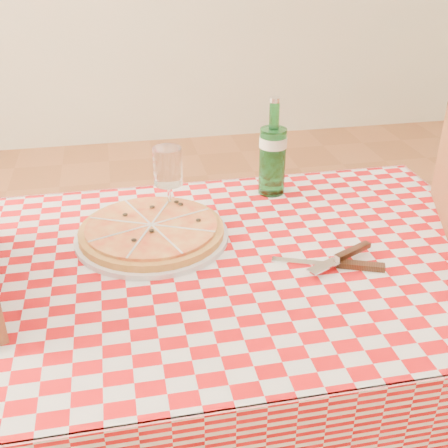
# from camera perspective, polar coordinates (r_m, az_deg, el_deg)

# --- Properties ---
(dining_table) EXTENTS (1.20, 0.80, 0.75)m
(dining_table) POSITION_cam_1_polar(r_m,az_deg,el_deg) (1.36, 1.34, -7.00)
(dining_table) COLOR brown
(dining_table) RESTS_ON ground
(tablecloth) EXTENTS (1.30, 0.90, 0.01)m
(tablecloth) POSITION_cam_1_polar(r_m,az_deg,el_deg) (1.31, 1.38, -3.61)
(tablecloth) COLOR #AF0A0E
(tablecloth) RESTS_ON dining_table
(pizza_plate) EXTENTS (0.50, 0.50, 0.05)m
(pizza_plate) POSITION_cam_1_polar(r_m,az_deg,el_deg) (1.38, -7.36, -0.60)
(pizza_plate) COLOR #D68E47
(pizza_plate) RESTS_ON tablecloth
(water_bottle) EXTENTS (0.08, 0.08, 0.28)m
(water_bottle) POSITION_cam_1_polar(r_m,az_deg,el_deg) (1.58, 4.99, 7.82)
(water_bottle) COLOR #196428
(water_bottle) RESTS_ON tablecloth
(wine_glass) EXTENTS (0.08, 0.08, 0.19)m
(wine_glass) POSITION_cam_1_polar(r_m,az_deg,el_deg) (1.46, -5.66, 4.20)
(wine_glass) COLOR white
(wine_glass) RESTS_ON tablecloth
(cutlery) EXTENTS (0.29, 0.25, 0.03)m
(cutlery) POSITION_cam_1_polar(r_m,az_deg,el_deg) (1.29, 11.38, -3.68)
(cutlery) COLOR silver
(cutlery) RESTS_ON tablecloth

